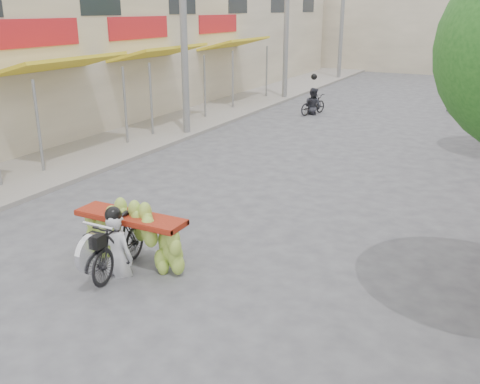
% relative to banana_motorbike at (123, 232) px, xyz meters
% --- Properties ---
extents(ground, '(120.00, 120.00, 0.00)m').
position_rel_banana_motorbike_xyz_m(ground, '(0.80, -2.78, -0.68)').
color(ground, '#535357').
rests_on(ground, ground).
extents(sidewalk_left, '(4.00, 60.00, 0.12)m').
position_rel_banana_motorbike_xyz_m(sidewalk_left, '(-6.20, 12.22, -0.62)').
color(sidewalk_left, gray).
rests_on(sidewalk_left, ground).
extents(shophouse_row_left, '(9.77, 40.00, 6.00)m').
position_rel_banana_motorbike_xyz_m(shophouse_row_left, '(-11.18, 11.20, 2.32)').
color(shophouse_row_left, '#BFB297').
rests_on(shophouse_row_left, ground).
extents(far_building, '(20.00, 6.00, 7.00)m').
position_rel_banana_motorbike_xyz_m(far_building, '(0.80, 35.22, 2.82)').
color(far_building, '#BFB297').
rests_on(far_building, ground).
extents(utility_pole_mid, '(0.60, 0.24, 8.00)m').
position_rel_banana_motorbike_xyz_m(utility_pole_mid, '(-4.60, 9.22, 3.34)').
color(utility_pole_mid, slate).
rests_on(utility_pole_mid, ground).
extents(utility_pole_far, '(0.60, 0.24, 8.00)m').
position_rel_banana_motorbike_xyz_m(utility_pole_far, '(-4.60, 18.22, 3.34)').
color(utility_pole_far, slate).
rests_on(utility_pole_far, ground).
extents(utility_pole_back, '(0.60, 0.24, 8.00)m').
position_rel_banana_motorbike_xyz_m(utility_pole_back, '(-4.60, 27.22, 3.34)').
color(utility_pole_back, slate).
rests_on(utility_pole_back, ground).
extents(banana_motorbike, '(2.20, 1.86, 2.03)m').
position_rel_banana_motorbike_xyz_m(banana_motorbike, '(0.00, 0.00, 0.00)').
color(banana_motorbike, black).
rests_on(banana_motorbike, ground).
extents(bg_motorbike_a, '(0.96, 1.58, 1.95)m').
position_rel_banana_motorbike_xyz_m(bg_motorbike_a, '(-1.99, 15.05, 0.09)').
color(bg_motorbike_a, black).
rests_on(bg_motorbike_a, ground).
extents(bg_motorbike_b, '(1.15, 1.81, 1.95)m').
position_rel_banana_motorbike_xyz_m(bg_motorbike_b, '(3.54, 18.30, 0.16)').
color(bg_motorbike_b, black).
rests_on(bg_motorbike_b, ground).
extents(bg_motorbike_c, '(1.05, 1.74, 1.95)m').
position_rel_banana_motorbike_xyz_m(bg_motorbike_c, '(2.70, 23.33, 0.11)').
color(bg_motorbike_c, black).
rests_on(bg_motorbike_c, ground).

